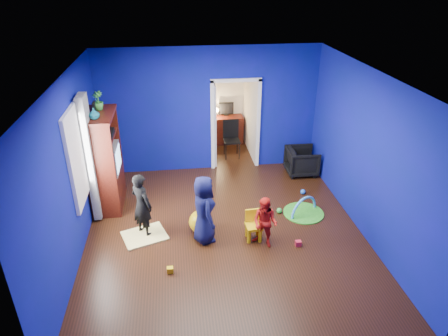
{
  "coord_description": "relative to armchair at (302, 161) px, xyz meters",
  "views": [
    {
      "loc": [
        -0.79,
        -5.94,
        4.39
      ],
      "look_at": [
        0.03,
        0.4,
        1.16
      ],
      "focal_mm": 32.0,
      "sensor_mm": 36.0,
      "label": 1
    }
  ],
  "objects": [
    {
      "name": "desk_lamp",
      "position": [
        -1.78,
        2.15,
        0.61
      ],
      "size": [
        0.14,
        0.14,
        0.14
      ],
      "primitive_type": "sphere",
      "color": "#FFD88C",
      "rests_on": "study_desk"
    },
    {
      "name": "vase",
      "position": [
        -4.32,
        -1.12,
        1.74
      ],
      "size": [
        0.24,
        0.24,
        0.2
      ],
      "primitive_type": "imported",
      "rotation": [
        0.0,
        0.0,
        0.31
      ],
      "color": "#0B495D",
      "rests_on": "tv_armoire"
    },
    {
      "name": "child_navy",
      "position": [
        -2.49,
        -2.28,
        0.31
      ],
      "size": [
        0.53,
        0.69,
        1.26
      ],
      "primitive_type": "imported",
      "rotation": [
        0.0,
        0.0,
        1.8
      ],
      "color": "#0F1037",
      "rests_on": "floor"
    },
    {
      "name": "play_mat",
      "position": [
        -0.46,
        -1.69,
        -0.31
      ],
      "size": [
        0.8,
        0.8,
        0.02
      ],
      "primitive_type": "cylinder",
      "color": "green",
      "rests_on": "floor"
    },
    {
      "name": "wall_left",
      "position": [
        -4.6,
        -2.17,
        1.13
      ],
      "size": [
        0.02,
        5.5,
        2.9
      ],
      "primitive_type": "cube",
      "color": "navy",
      "rests_on": "floor"
    },
    {
      "name": "study_desk",
      "position": [
        -1.5,
        2.09,
        0.06
      ],
      "size": [
        0.88,
        0.44,
        0.75
      ],
      "primitive_type": "cube",
      "color": "#3D140A",
      "rests_on": "floor"
    },
    {
      "name": "kid_chair",
      "position": [
        -1.61,
        -2.37,
        -0.07
      ],
      "size": [
        0.3,
        0.3,
        0.5
      ],
      "primitive_type": "cube",
      "rotation": [
        0.0,
        0.0,
        0.07
      ],
      "color": "yellow",
      "rests_on": "floor"
    },
    {
      "name": "crt_tv",
      "position": [
        -4.28,
        -0.82,
        0.7
      ],
      "size": [
        0.46,
        0.7,
        0.54
      ],
      "primitive_type": "cube",
      "color": "silver",
      "rests_on": "tv_armoire"
    },
    {
      "name": "armchair",
      "position": [
        0.0,
        0.0,
        0.0
      ],
      "size": [
        0.71,
        0.69,
        0.64
      ],
      "primitive_type": "imported",
      "rotation": [
        0.0,
        0.0,
        1.55
      ],
      "color": "black",
      "rests_on": "floor"
    },
    {
      "name": "yellow_blanket",
      "position": [
        -3.57,
        -2.05,
        -0.3
      ],
      "size": [
        0.91,
        0.81,
        0.03
      ],
      "primitive_type": "cube",
      "rotation": [
        0.0,
        0.0,
        0.34
      ],
      "color": "#F2E07A",
      "rests_on": "floor"
    },
    {
      "name": "toy_arch",
      "position": [
        -0.46,
        -1.69,
        -0.3
      ],
      "size": [
        0.64,
        0.42,
        0.72
      ],
      "primitive_type": "torus",
      "rotation": [
        1.57,
        0.0,
        0.55
      ],
      "color": "#3F8CD8",
      "rests_on": "floor"
    },
    {
      "name": "hopper_ball",
      "position": [
        -2.54,
        -2.03,
        -0.11
      ],
      "size": [
        0.43,
        0.43,
        0.43
      ],
      "primitive_type": "sphere",
      "color": "yellow",
      "rests_on": "floor"
    },
    {
      "name": "window_left",
      "position": [
        -4.58,
        -1.82,
        1.23
      ],
      "size": [
        0.03,
        0.95,
        1.55
      ],
      "primitive_type": "cube",
      "color": "white",
      "rests_on": "wall_left"
    },
    {
      "name": "toy_2",
      "position": [
        -3.11,
        -3.08,
        -0.27
      ],
      "size": [
        0.1,
        0.08,
        0.1
      ],
      "primitive_type": "cube",
      "color": "yellow",
      "rests_on": "floor"
    },
    {
      "name": "curtain",
      "position": [
        -4.47,
        -1.27,
        0.93
      ],
      "size": [
        0.14,
        0.42,
        2.4
      ],
      "primitive_type": "cube",
      "color": "slate",
      "rests_on": "floor"
    },
    {
      "name": "folding_chair",
      "position": [
        -1.5,
        1.13,
        0.14
      ],
      "size": [
        0.4,
        0.4,
        0.92
      ],
      "primitive_type": "cube",
      "color": "black",
      "rests_on": "floor"
    },
    {
      "name": "wall_back",
      "position": [
        -2.1,
        0.58,
        1.13
      ],
      "size": [
        5.0,
        0.02,
        2.9
      ],
      "primitive_type": "cube",
      "color": "navy",
      "rests_on": "floor"
    },
    {
      "name": "toy_1",
      "position": [
        -0.24,
        -0.94,
        -0.26
      ],
      "size": [
        0.11,
        0.11,
        0.11
      ],
      "primitive_type": "sphere",
      "color": "blue",
      "rests_on": "floor"
    },
    {
      "name": "toy_0",
      "position": [
        -0.87,
        -2.68,
        -0.27
      ],
      "size": [
        0.1,
        0.08,
        0.1
      ],
      "primitive_type": "cube",
      "color": "red",
      "rests_on": "floor"
    },
    {
      "name": "toy_3",
      "position": [
        -0.94,
        -1.61,
        -0.26
      ],
      "size": [
        0.11,
        0.11,
        0.11
      ],
      "primitive_type": "sphere",
      "color": "green",
      "rests_on": "floor"
    },
    {
      "name": "book_shelf",
      "position": [
        -1.5,
        2.2,
        1.7
      ],
      "size": [
        0.88,
        0.24,
        0.04
      ],
      "primitive_type": "cube",
      "color": "white",
      "rests_on": "study_desk"
    },
    {
      "name": "wall_right",
      "position": [
        0.4,
        -2.17,
        1.13
      ],
      "size": [
        0.02,
        5.5,
        2.9
      ],
      "primitive_type": "cube",
      "color": "navy",
      "rests_on": "floor"
    },
    {
      "name": "tv_armoire",
      "position": [
        -4.32,
        -0.82,
        0.66
      ],
      "size": [
        0.58,
        1.14,
        1.96
      ],
      "primitive_type": "cube",
      "color": "#371109",
      "rests_on": "floor"
    },
    {
      "name": "desk_monitor",
      "position": [
        -1.5,
        2.21,
        0.63
      ],
      "size": [
        0.4,
        0.05,
        0.32
      ],
      "primitive_type": "cube",
      "color": "black",
      "rests_on": "study_desk"
    },
    {
      "name": "ceiling",
      "position": [
        -2.1,
        -2.17,
        2.58
      ],
      "size": [
        5.0,
        5.5,
        0.01
      ],
      "primitive_type": "cube",
      "color": "white",
      "rests_on": "wall_back"
    },
    {
      "name": "child_black",
      "position": [
        -3.57,
        -1.95,
        0.29
      ],
      "size": [
        0.52,
        0.52,
        1.22
      ],
      "primitive_type": "imported",
      "rotation": [
        0.0,
        0.0,
        2.37
      ],
      "color": "black",
      "rests_on": "floor"
    },
    {
      "name": "alcove",
      "position": [
        -1.5,
        1.46,
        0.93
      ],
      "size": [
        1.0,
        1.75,
        2.5
      ],
      "primitive_type": null,
      "color": "silver",
      "rests_on": "floor"
    },
    {
      "name": "wall_front",
      "position": [
        -2.1,
        -4.92,
        1.13
      ],
      "size": [
        5.0,
        0.02,
        2.9
      ],
      "primitive_type": "cube",
      "color": "navy",
      "rests_on": "floor"
    },
    {
      "name": "doorway",
      "position": [
        -1.5,
        0.58,
        0.73
      ],
      "size": [
        1.16,
        0.1,
        2.1
      ],
      "primitive_type": "cube",
      "color": "white",
      "rests_on": "floor"
    },
    {
      "name": "toddler_red",
      "position": [
        -1.46,
        -2.57,
        0.15
      ],
      "size": [
        0.58,
        0.56,
        0.94
      ],
      "primitive_type": "imported",
      "rotation": [
        0.0,
        0.0,
        -0.65
      ],
      "color": "red",
      "rests_on": "floor"
    },
    {
      "name": "floor",
      "position": [
        -2.1,
        -2.17,
        -0.32
      ],
      "size": [
        5.0,
        5.5,
        0.01
      ],
      "primitive_type": "cube",
      "color": "black",
      "rests_on": "ground"
    },
    {
      "name": "potted_plant",
      "position": [
        -4.32,
        -0.6,
        1.82
      ],
      "size": [
        0.25,
        0.25,
        0.36
      ],
      "primitive_type": "imported",
      "rotation": [
        0.0,
        0.0,
        -0.3
      ],
      "color": "#318832",
      "rests_on": "tv_armoire"
    }
  ]
}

